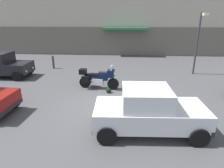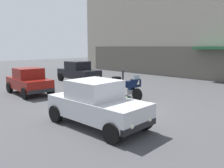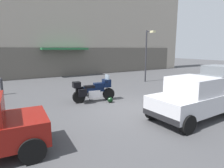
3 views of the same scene
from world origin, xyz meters
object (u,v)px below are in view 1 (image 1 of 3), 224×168
(streetlamp_curbside, at_px, (199,37))
(bollard_curbside, at_px, (53,62))
(motorcycle, at_px, (98,78))
(car_hatchback_near, at_px, (1,65))
(car_wagon_end, at_px, (149,111))
(helmet, at_px, (109,90))

(streetlamp_curbside, relative_size, bollard_curbside, 4.05)
(motorcycle, xyz_separation_m, bollard_curbside, (-4.03, 4.12, -0.08))
(car_hatchback_near, distance_m, car_wagon_end, 10.83)
(motorcycle, xyz_separation_m, streetlamp_curbside, (6.34, 3.16, 1.94))
(car_hatchback_near, xyz_separation_m, bollard_curbside, (2.69, 2.35, -0.27))
(helmet, distance_m, bollard_curbside, 6.67)
(car_wagon_end, distance_m, bollard_curbside, 10.46)
(car_hatchback_near, bearing_deg, motorcycle, -14.25)
(helmet, relative_size, streetlamp_curbside, 0.07)
(motorcycle, bearing_deg, streetlamp_curbside, 33.19)
(bollard_curbside, bearing_deg, car_wagon_end, -52.63)
(car_hatchback_near, height_order, streetlamp_curbside, streetlamp_curbside)
(bollard_curbside, bearing_deg, car_hatchback_near, -138.90)
(car_hatchback_near, bearing_deg, streetlamp_curbside, 6.56)
(motorcycle, distance_m, bollard_curbside, 5.77)
(helmet, xyz_separation_m, streetlamp_curbside, (5.70, 3.78, 2.42))
(helmet, relative_size, car_hatchback_near, 0.07)
(motorcycle, distance_m, car_hatchback_near, 6.96)
(helmet, height_order, car_wagon_end, car_wagon_end)
(helmet, xyz_separation_m, car_hatchback_near, (-7.37, 2.40, 0.67))
(streetlamp_curbside, distance_m, bollard_curbside, 10.61)
(car_wagon_end, bearing_deg, motorcycle, 116.96)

